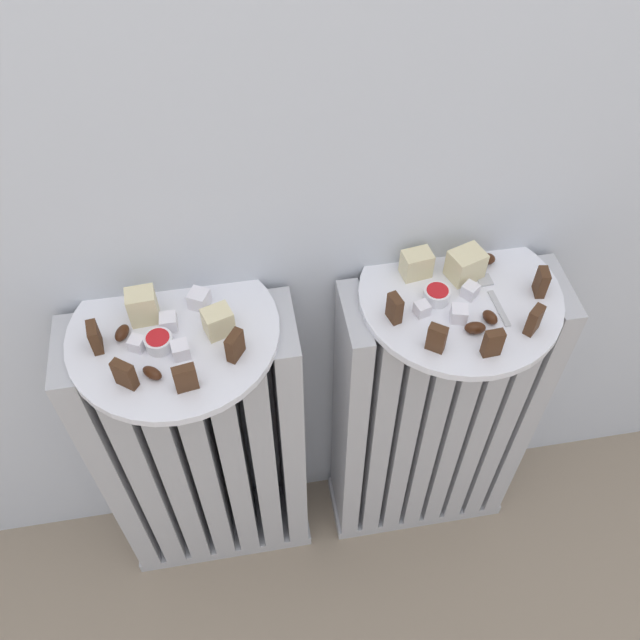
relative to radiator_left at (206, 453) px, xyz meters
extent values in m
cube|color=#B2B2B7|center=(0.00, 0.00, -0.31)|extent=(0.35, 0.13, 0.03)
cube|color=#B2B2B7|center=(-0.15, 0.00, 0.02)|extent=(0.04, 0.13, 0.63)
cube|color=#B2B2B7|center=(-0.10, 0.00, 0.02)|extent=(0.04, 0.13, 0.63)
cube|color=#B2B2B7|center=(-0.05, 0.00, 0.02)|extent=(0.04, 0.13, 0.63)
cube|color=#B2B2B7|center=(0.00, 0.00, 0.02)|extent=(0.04, 0.13, 0.63)
cube|color=#B2B2B7|center=(0.05, 0.00, 0.02)|extent=(0.04, 0.13, 0.63)
cube|color=#B2B2B7|center=(0.10, 0.00, 0.02)|extent=(0.04, 0.13, 0.63)
cube|color=#B2B2B7|center=(0.15, 0.00, 0.02)|extent=(0.04, 0.13, 0.63)
cube|color=#B2B2B7|center=(0.41, 0.00, -0.31)|extent=(0.35, 0.13, 0.03)
cube|color=#B2B2B7|center=(0.26, 0.00, 0.02)|extent=(0.03, 0.13, 0.63)
cube|color=#B2B2B7|center=(0.30, 0.00, 0.02)|extent=(0.03, 0.13, 0.63)
cube|color=#B2B2B7|center=(0.34, 0.00, 0.02)|extent=(0.03, 0.13, 0.63)
cube|color=#B2B2B7|center=(0.39, 0.00, 0.02)|extent=(0.03, 0.13, 0.63)
cube|color=#B2B2B7|center=(0.43, 0.00, 0.02)|extent=(0.03, 0.13, 0.63)
cube|color=#B2B2B7|center=(0.48, 0.00, 0.02)|extent=(0.03, 0.13, 0.63)
cube|color=#B2B2B7|center=(0.52, 0.00, 0.02)|extent=(0.03, 0.13, 0.63)
cube|color=#B2B2B7|center=(0.56, 0.00, 0.02)|extent=(0.03, 0.13, 0.63)
cylinder|color=white|center=(0.00, 0.00, 0.34)|extent=(0.29, 0.29, 0.01)
cylinder|color=white|center=(0.41, 0.00, 0.34)|extent=(0.29, 0.29, 0.01)
cube|color=#472B19|center=(-0.10, -0.01, 0.37)|extent=(0.02, 0.03, 0.04)
cube|color=#472B19|center=(-0.06, -0.08, 0.37)|extent=(0.03, 0.03, 0.04)
cube|color=#472B19|center=(0.02, -0.10, 0.37)|extent=(0.03, 0.02, 0.04)
cube|color=#472B19|center=(0.08, -0.06, 0.37)|extent=(0.03, 0.03, 0.04)
cube|color=beige|center=(-0.04, 0.03, 0.37)|extent=(0.04, 0.03, 0.05)
cube|color=beige|center=(0.06, -0.01, 0.37)|extent=(0.05, 0.04, 0.04)
cube|color=white|center=(0.04, 0.04, 0.36)|extent=(0.03, 0.03, 0.03)
cube|color=white|center=(-0.05, -0.02, 0.36)|extent=(0.03, 0.03, 0.02)
cube|color=white|center=(0.00, 0.00, 0.36)|extent=(0.02, 0.02, 0.02)
cube|color=white|center=(0.01, -0.05, 0.36)|extent=(0.03, 0.03, 0.02)
ellipsoid|color=#3D1E0F|center=(-0.07, 0.00, 0.36)|extent=(0.03, 0.03, 0.02)
ellipsoid|color=#3D1E0F|center=(0.02, 0.09, 0.36)|extent=(0.02, 0.03, 0.02)
ellipsoid|color=#3D1E0F|center=(-0.03, -0.07, 0.36)|extent=(0.03, 0.03, 0.02)
cylinder|color=white|center=(-0.02, -0.03, 0.36)|extent=(0.04, 0.04, 0.02)
cylinder|color=red|center=(-0.02, -0.03, 0.36)|extent=(0.03, 0.03, 0.01)
cube|color=#472B19|center=(0.30, -0.03, 0.37)|extent=(0.02, 0.03, 0.04)
cube|color=#472B19|center=(0.35, -0.09, 0.37)|extent=(0.03, 0.03, 0.04)
cube|color=#472B19|center=(0.42, -0.11, 0.37)|extent=(0.03, 0.01, 0.04)
cube|color=#472B19|center=(0.48, -0.08, 0.37)|extent=(0.03, 0.03, 0.04)
cube|color=#472B19|center=(0.52, -0.02, 0.37)|extent=(0.02, 0.03, 0.04)
cube|color=beige|center=(0.35, 0.05, 0.37)|extent=(0.05, 0.04, 0.04)
cube|color=beige|center=(0.42, 0.03, 0.37)|extent=(0.06, 0.05, 0.05)
cube|color=white|center=(0.42, -0.01, 0.36)|extent=(0.03, 0.03, 0.02)
cube|color=white|center=(0.34, -0.03, 0.36)|extent=(0.02, 0.02, 0.02)
cube|color=white|center=(0.39, -0.05, 0.36)|extent=(0.03, 0.03, 0.02)
ellipsoid|color=#3D1E0F|center=(0.43, -0.06, 0.36)|extent=(0.02, 0.03, 0.02)
ellipsoid|color=#3D1E0F|center=(0.47, 0.05, 0.36)|extent=(0.03, 0.02, 0.02)
ellipsoid|color=#3D1E0F|center=(0.38, 0.09, 0.36)|extent=(0.03, 0.03, 0.02)
ellipsoid|color=#3D1E0F|center=(0.41, -0.07, 0.36)|extent=(0.03, 0.02, 0.02)
cylinder|color=white|center=(0.37, -0.01, 0.36)|extent=(0.04, 0.04, 0.02)
cylinder|color=red|center=(0.37, -0.01, 0.36)|extent=(0.03, 0.03, 0.01)
cube|color=#B7B7BC|center=(0.45, -0.04, 0.35)|extent=(0.01, 0.07, 0.00)
cube|color=#B7B7BC|center=(0.45, 0.02, 0.35)|extent=(0.02, 0.02, 0.00)
camera|label=1|loc=(0.10, -0.62, 1.09)|focal=38.71mm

